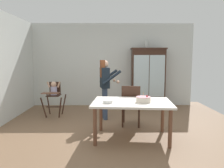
% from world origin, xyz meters
% --- Properties ---
extents(ground_plane, '(6.24, 6.24, 0.00)m').
position_xyz_m(ground_plane, '(0.00, 0.00, 0.00)').
color(ground_plane, brown).
extents(wall_back, '(5.32, 0.06, 2.70)m').
position_xyz_m(wall_back, '(0.00, 2.63, 1.35)').
color(wall_back, silver).
rests_on(wall_back, ground_plane).
extents(china_cabinet, '(1.11, 0.48, 1.90)m').
position_xyz_m(china_cabinet, '(1.16, 2.37, 0.96)').
color(china_cabinet, '#382116').
rests_on(china_cabinet, ground_plane).
extents(ceramic_vase, '(0.13, 0.13, 0.27)m').
position_xyz_m(ceramic_vase, '(1.09, 2.37, 2.02)').
color(ceramic_vase, '#B2B7B2').
rests_on(ceramic_vase, china_cabinet).
extents(high_chair_with_toddler, '(0.58, 0.69, 0.95)m').
position_xyz_m(high_chair_with_toddler, '(-1.60, 1.27, 0.65)').
color(high_chair_with_toddler, '#382116').
rests_on(high_chair_with_toddler, ground_plane).
extents(adult_person, '(0.58, 0.56, 1.53)m').
position_xyz_m(adult_person, '(-0.19, 0.97, 0.97)').
color(adult_person, '#33425B').
rests_on(adult_person, ground_plane).
extents(dining_table, '(1.59, 1.14, 0.74)m').
position_xyz_m(dining_table, '(0.36, -0.40, 0.65)').
color(dining_table, silver).
rests_on(dining_table, ground_plane).
extents(birthday_cake, '(0.28, 0.28, 0.19)m').
position_xyz_m(birthday_cake, '(0.57, -0.48, 0.79)').
color(birthday_cake, beige).
rests_on(birthday_cake, dining_table).
extents(serving_bowl, '(0.18, 0.18, 0.05)m').
position_xyz_m(serving_bowl, '(-0.11, -0.55, 0.77)').
color(serving_bowl, silver).
rests_on(serving_bowl, dining_table).
extents(dining_chair_far_side, '(0.50, 0.50, 0.96)m').
position_xyz_m(dining_chair_far_side, '(0.42, 0.32, 0.56)').
color(dining_chair_far_side, '#382116').
rests_on(dining_chair_far_side, ground_plane).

